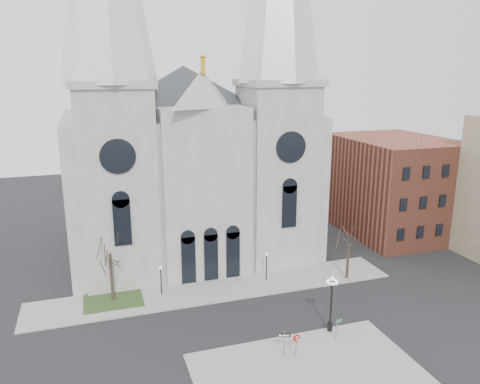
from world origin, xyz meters
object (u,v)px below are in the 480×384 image
object	(u,v)px
street_name_sign	(337,327)
one_way_sign	(284,340)
globe_lamp	(331,297)
stop_sign	(296,340)

from	to	relation	value
street_name_sign	one_way_sign	bearing A→B (deg)	176.83
globe_lamp	street_name_sign	world-z (taller)	globe_lamp
one_way_sign	street_name_sign	size ratio (longest dim) A/B	1.16
globe_lamp	one_way_sign	xyz separation A→B (m)	(-5.65, -2.46, -1.84)
one_way_sign	street_name_sign	world-z (taller)	one_way_sign
globe_lamp	one_way_sign	bearing A→B (deg)	-156.48
street_name_sign	globe_lamp	bearing A→B (deg)	71.29
globe_lamp	street_name_sign	size ratio (longest dim) A/B	2.71
stop_sign	street_name_sign	bearing A→B (deg)	34.79
one_way_sign	globe_lamp	bearing A→B (deg)	40.89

